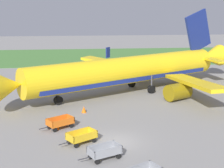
# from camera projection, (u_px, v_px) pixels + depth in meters

# --- Properties ---
(ground_plane) EXTENTS (220.00, 220.00, 0.00)m
(ground_plane) POSITION_uv_depth(u_px,v_px,m) (116.00, 142.00, 29.98)
(ground_plane) COLOR gray
(grass_strip) EXTENTS (220.00, 28.00, 0.06)m
(grass_strip) POSITION_uv_depth(u_px,v_px,m) (91.00, 56.00, 80.43)
(grass_strip) COLOR #477A38
(grass_strip) RESTS_ON ground
(airplane) EXTENTS (34.58, 28.69, 11.34)m
(airplane) POSITION_uv_depth(u_px,v_px,m) (133.00, 70.00, 46.85)
(airplane) COLOR yellow
(airplane) RESTS_ON ground
(baggage_cart_second_in_row) EXTENTS (3.53, 2.32, 1.07)m
(baggage_cart_second_in_row) POSITION_uv_depth(u_px,v_px,m) (104.00, 152.00, 26.50)
(baggage_cart_second_in_row) COLOR gray
(baggage_cart_second_in_row) RESTS_ON ground
(baggage_cart_third_in_row) EXTENTS (3.38, 2.56, 1.07)m
(baggage_cart_third_in_row) POSITION_uv_depth(u_px,v_px,m) (82.00, 137.00, 29.52)
(baggage_cart_third_in_row) COLOR gold
(baggage_cart_third_in_row) RESTS_ON ground
(baggage_cart_fourth_in_row) EXTENTS (3.37, 2.57, 1.07)m
(baggage_cart_fourth_in_row) POSITION_uv_depth(u_px,v_px,m) (60.00, 122.00, 33.11)
(baggage_cart_fourth_in_row) COLOR orange
(baggage_cart_fourth_in_row) RESTS_ON ground
(traffic_cone_near_plane) EXTENTS (0.54, 0.54, 0.72)m
(traffic_cone_near_plane) POSITION_uv_depth(u_px,v_px,m) (84.00, 109.00, 38.09)
(traffic_cone_near_plane) COLOR orange
(traffic_cone_near_plane) RESTS_ON ground
(traffic_cone_mid_apron) EXTENTS (0.47, 0.47, 0.62)m
(traffic_cone_mid_apron) POSITION_uv_depth(u_px,v_px,m) (57.00, 126.00, 32.92)
(traffic_cone_mid_apron) COLOR orange
(traffic_cone_mid_apron) RESTS_ON ground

